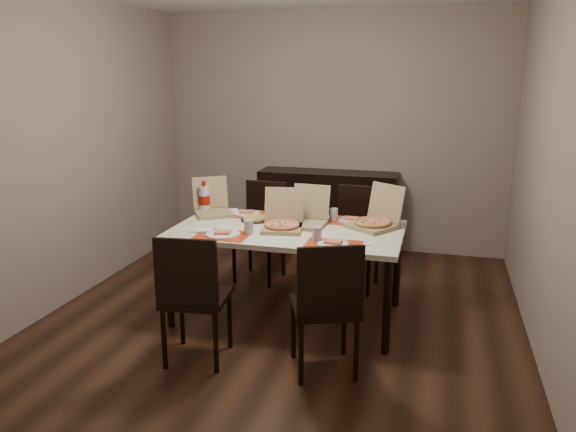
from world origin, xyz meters
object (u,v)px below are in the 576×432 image
(chair_far_right, at_px, (356,233))
(dip_bowl, at_px, (304,221))
(chair_far_left, at_px, (262,226))
(soda_bottle, at_px, (204,199))
(dining_table, at_px, (288,236))
(pizza_box_center, at_px, (282,223))
(chair_near_left, at_px, (193,294))
(sideboard, at_px, (327,212))
(chair_near_right, at_px, (326,303))

(chair_far_right, relative_size, dip_bowl, 7.91)
(chair_far_left, bearing_deg, chair_far_right, 1.15)
(soda_bottle, bearing_deg, dining_table, -19.62)
(chair_far_right, bearing_deg, pizza_box_center, -117.56)
(chair_far_right, bearing_deg, chair_near_left, -115.59)
(chair_far_right, xyz_separation_m, dip_bowl, (-0.34, -0.65, 0.25))
(sideboard, xyz_separation_m, chair_far_right, (0.46, -0.94, 0.06))
(chair_far_right, relative_size, pizza_box_center, 2.39)
(dip_bowl, bearing_deg, chair_near_left, -114.31)
(chair_near_right, xyz_separation_m, chair_far_right, (-0.06, 1.67, 0.00))
(sideboard, bearing_deg, chair_far_left, -115.21)
(dining_table, xyz_separation_m, dip_bowl, (0.09, 0.19, 0.08))
(pizza_box_center, bearing_deg, soda_bottle, 156.93)
(sideboard, distance_m, soda_bottle, 1.74)
(pizza_box_center, height_order, dip_bowl, pizza_box_center)
(chair_far_left, relative_size, dip_bowl, 7.91)
(sideboard, bearing_deg, chair_near_left, -98.03)
(soda_bottle, bearing_deg, chair_near_left, -70.52)
(dining_table, height_order, chair_near_right, chair_near_right)
(sideboard, bearing_deg, dining_table, -88.94)
(sideboard, height_order, chair_near_left, chair_near_left)
(chair_near_right, height_order, dip_bowl, chair_near_right)
(dining_table, distance_m, pizza_box_center, 0.13)
(sideboard, height_order, dip_bowl, sideboard)
(chair_near_right, relative_size, chair_far_right, 1.00)
(chair_near_left, height_order, pizza_box_center, pizza_box_center)
(chair_near_left, bearing_deg, dip_bowl, 65.69)
(pizza_box_center, bearing_deg, dining_table, 52.28)
(chair_far_right, bearing_deg, dining_table, -116.96)
(sideboard, height_order, chair_far_right, chair_far_right)
(dining_table, distance_m, chair_near_left, 1.02)
(pizza_box_center, relative_size, soda_bottle, 1.37)
(chair_far_left, bearing_deg, sideboard, 64.79)
(chair_near_left, relative_size, chair_far_left, 1.00)
(dip_bowl, bearing_deg, chair_far_left, 132.40)
(chair_far_left, distance_m, pizza_box_center, 1.02)
(sideboard, height_order, dining_table, sideboard)
(sideboard, distance_m, chair_far_left, 1.06)
(chair_near_left, distance_m, chair_far_left, 1.74)
(pizza_box_center, distance_m, soda_bottle, 0.88)
(chair_near_left, bearing_deg, dining_table, 65.70)
(chair_near_left, relative_size, chair_near_right, 1.00)
(chair_near_left, distance_m, pizza_box_center, 1.00)
(chair_far_right, xyz_separation_m, soda_bottle, (-1.27, -0.54, 0.36))
(chair_far_right, height_order, soda_bottle, soda_bottle)
(chair_far_right, height_order, dip_bowl, chair_far_right)
(sideboard, relative_size, soda_bottle, 5.29)
(dining_table, xyz_separation_m, chair_far_right, (0.43, 0.84, -0.17))
(chair_near_left, distance_m, chair_near_right, 0.90)
(sideboard, height_order, chair_near_right, chair_near_right)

